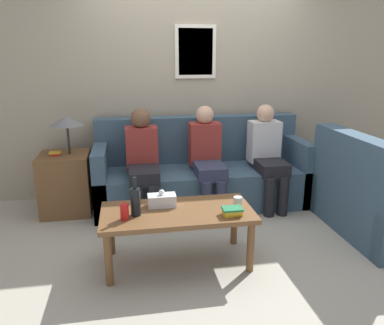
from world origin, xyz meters
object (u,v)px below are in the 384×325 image
at_px(person_middle, 207,155).
at_px(drinking_glass, 238,202).
at_px(couch_main, 201,174).
at_px(person_left, 143,159).
at_px(wine_bottle, 135,201).
at_px(coffee_table, 177,217).
at_px(couch_side, 375,199).
at_px(person_right, 267,153).

bearing_deg(person_middle, drinking_glass, -88.71).
bearing_deg(couch_main, person_left, -162.37).
relative_size(couch_main, drinking_glass, 27.95).
distance_m(wine_bottle, person_left, 1.11).
bearing_deg(drinking_glass, coffee_table, 179.03).
xyz_separation_m(coffee_table, person_left, (-0.22, 1.07, 0.21)).
height_order(couch_side, person_right, person_right).
distance_m(wine_bottle, drinking_glass, 0.84).
height_order(couch_main, person_right, person_right).
height_order(couch_side, person_left, person_left).
bearing_deg(drinking_glass, couch_side, 9.56).
height_order(drinking_glass, person_right, person_right).
bearing_deg(wine_bottle, drinking_glass, 1.79).
xyz_separation_m(wine_bottle, person_middle, (0.81, 1.13, 0.03)).
bearing_deg(coffee_table, wine_bottle, -174.05).
relative_size(couch_side, wine_bottle, 3.96).
xyz_separation_m(couch_side, wine_bottle, (-2.29, -0.27, 0.25)).
bearing_deg(drinking_glass, person_right, 58.58).
bearing_deg(couch_main, person_middle, -82.92).
relative_size(person_left, person_right, 0.99).
xyz_separation_m(drinking_glass, person_middle, (-0.02, 1.10, 0.10)).
bearing_deg(wine_bottle, person_left, 84.42).
xyz_separation_m(couch_main, coffee_table, (-0.45, -1.28, 0.07)).
height_order(couch_main, coffee_table, couch_main).
xyz_separation_m(couch_main, person_left, (-0.68, -0.21, 0.28)).
bearing_deg(drinking_glass, couch_main, 92.15).
xyz_separation_m(person_middle, person_right, (0.69, -0.01, 0.00)).
bearing_deg(wine_bottle, coffee_table, 5.95).
bearing_deg(person_middle, coffee_table, -113.61).
relative_size(couch_main, couch_side, 1.93).
bearing_deg(couch_side, person_right, 43.20).
xyz_separation_m(couch_main, person_middle, (0.02, -0.19, 0.28)).
height_order(couch_side, drinking_glass, couch_side).
relative_size(couch_main, person_left, 2.12).
distance_m(person_left, person_middle, 0.70).
xyz_separation_m(couch_main, drinking_glass, (0.05, -1.29, 0.18)).
bearing_deg(person_left, couch_main, 17.63).
bearing_deg(couch_side, person_left, 69.09).
bearing_deg(person_right, wine_bottle, -143.37).
bearing_deg(person_right, couch_main, 163.88).
xyz_separation_m(person_left, person_middle, (0.70, 0.02, -0.00)).
xyz_separation_m(couch_main, couch_side, (1.50, -1.05, 0.00)).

